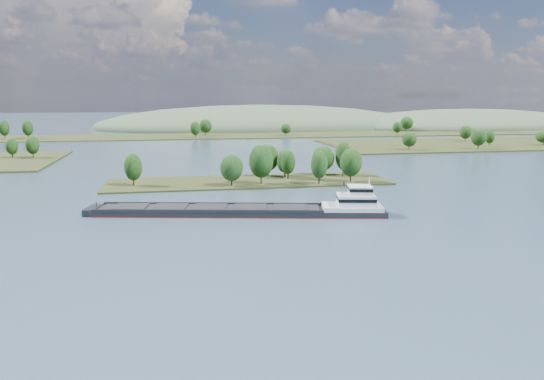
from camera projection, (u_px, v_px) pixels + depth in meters
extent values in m
plane|color=#324757|center=(283.00, 221.00, 131.72)|extent=(1800.00, 1800.00, 0.00)
cube|color=#262E14|center=(248.00, 182.00, 189.73)|extent=(100.00, 30.00, 1.20)
cylinder|color=black|center=(319.00, 178.00, 182.27)|extent=(0.50, 0.50, 3.78)
ellipsoid|color=black|center=(319.00, 165.00, 181.43)|extent=(5.89, 5.89, 9.73)
cylinder|color=black|center=(268.00, 171.00, 200.72)|extent=(0.50, 0.50, 3.86)
ellipsoid|color=black|center=(268.00, 158.00, 199.85)|extent=(8.01, 8.01, 9.93)
cylinder|color=black|center=(261.00, 177.00, 182.30)|extent=(0.50, 0.50, 4.46)
ellipsoid|color=black|center=(261.00, 161.00, 181.30)|extent=(8.53, 8.53, 11.47)
cylinder|color=black|center=(285.00, 173.00, 197.17)|extent=(0.50, 0.50, 3.39)
ellipsoid|color=black|center=(285.00, 161.00, 196.42)|extent=(6.06, 6.06, 8.71)
cylinder|color=black|center=(232.00, 181.00, 178.11)|extent=(0.50, 0.50, 3.50)
ellipsoid|color=black|center=(232.00, 168.00, 177.32)|extent=(7.77, 7.77, 9.01)
cylinder|color=black|center=(134.00, 180.00, 178.70)|extent=(0.50, 0.50, 3.58)
ellipsoid|color=black|center=(133.00, 167.00, 177.90)|extent=(6.00, 6.00, 9.20)
cylinder|color=black|center=(288.00, 174.00, 193.59)|extent=(0.50, 0.50, 3.46)
ellipsoid|color=black|center=(288.00, 162.00, 192.82)|extent=(5.42, 5.42, 8.90)
cylinder|color=black|center=(343.00, 170.00, 202.06)|extent=(0.50, 0.50, 4.23)
ellipsoid|color=black|center=(343.00, 156.00, 201.11)|extent=(5.89, 5.89, 10.88)
cylinder|color=black|center=(351.00, 176.00, 186.82)|extent=(0.50, 0.50, 3.90)
ellipsoid|color=black|center=(351.00, 162.00, 185.95)|extent=(7.80, 7.80, 10.02)
cylinder|color=black|center=(323.00, 170.00, 202.79)|extent=(0.50, 0.50, 3.64)
ellipsoid|color=black|center=(323.00, 158.00, 201.98)|extent=(8.55, 8.55, 9.35)
cylinder|color=black|center=(33.00, 154.00, 258.13)|extent=(0.50, 0.50, 3.41)
ellipsoid|color=black|center=(32.00, 145.00, 257.37)|extent=(6.46, 6.46, 8.76)
cylinder|color=black|center=(12.00, 155.00, 256.69)|extent=(0.50, 0.50, 3.12)
ellipsoid|color=black|center=(12.00, 147.00, 255.99)|extent=(5.68, 5.68, 8.03)
cylinder|color=black|center=(409.00, 147.00, 295.85)|extent=(0.50, 0.50, 3.29)
ellipsoid|color=black|center=(409.00, 139.00, 295.11)|extent=(8.20, 8.20, 8.47)
cylinder|color=black|center=(543.00, 143.00, 323.18)|extent=(0.50, 0.50, 2.91)
ellipsoid|color=black|center=(544.00, 137.00, 322.52)|extent=(9.44, 9.44, 7.49)
cylinder|color=black|center=(478.00, 146.00, 299.51)|extent=(0.50, 0.50, 3.80)
ellipsoid|color=black|center=(479.00, 137.00, 298.66)|extent=(8.47, 8.47, 9.77)
cylinder|color=black|center=(489.00, 143.00, 317.03)|extent=(0.50, 0.50, 3.06)
ellipsoid|color=black|center=(490.00, 137.00, 316.34)|extent=(5.80, 5.80, 7.88)
cylinder|color=black|center=(465.00, 139.00, 349.31)|extent=(0.50, 0.50, 3.40)
ellipsoid|color=black|center=(466.00, 132.00, 348.55)|extent=(7.70, 7.70, 8.73)
cube|color=#262E14|center=(207.00, 136.00, 402.45)|extent=(900.00, 60.00, 1.20)
cylinder|color=black|center=(5.00, 136.00, 372.41)|extent=(0.50, 0.50, 4.25)
ellipsoid|color=black|center=(4.00, 128.00, 371.46)|extent=(7.03, 7.03, 10.94)
cylinder|color=black|center=(397.00, 133.00, 411.94)|extent=(0.50, 0.50, 3.29)
ellipsoid|color=black|center=(397.00, 127.00, 411.21)|extent=(7.25, 7.25, 8.47)
cylinder|color=black|center=(206.00, 133.00, 405.33)|extent=(0.50, 0.50, 4.00)
ellipsoid|color=black|center=(206.00, 126.00, 404.43)|extent=(9.66, 9.66, 10.29)
cylinder|color=black|center=(407.00, 129.00, 450.09)|extent=(0.50, 0.50, 4.09)
ellipsoid|color=black|center=(407.00, 123.00, 449.18)|extent=(10.83, 10.83, 10.53)
cylinder|color=black|center=(28.00, 136.00, 373.98)|extent=(0.50, 0.50, 4.26)
ellipsoid|color=black|center=(28.00, 128.00, 373.03)|extent=(7.51, 7.51, 10.96)
cylinder|color=black|center=(286.00, 134.00, 402.73)|extent=(0.50, 0.50, 2.96)
ellipsoid|color=black|center=(286.00, 129.00, 402.07)|extent=(7.93, 7.93, 7.62)
cylinder|color=black|center=(195.00, 135.00, 381.51)|extent=(0.50, 0.50, 3.84)
ellipsoid|color=black|center=(195.00, 128.00, 380.65)|extent=(7.21, 7.21, 9.87)
ellipsoid|color=#3B4F36|center=(468.00, 127.00, 518.17)|extent=(260.00, 140.00, 36.00)
ellipsoid|color=#3B4F36|center=(262.00, 128.00, 510.22)|extent=(320.00, 160.00, 44.00)
cube|color=black|center=(239.00, 212.00, 138.61)|extent=(76.35, 25.14, 2.09)
cube|color=maroon|center=(239.00, 214.00, 138.69)|extent=(76.58, 25.36, 0.24)
cube|color=black|center=(212.00, 204.00, 143.12)|extent=(57.72, 12.65, 0.76)
cube|color=black|center=(208.00, 211.00, 133.95)|extent=(57.72, 12.65, 0.76)
cube|color=black|center=(210.00, 208.00, 138.56)|extent=(57.56, 20.25, 0.29)
cube|color=black|center=(131.00, 207.00, 138.95)|extent=(9.99, 9.40, 0.33)
cube|color=black|center=(170.00, 207.00, 138.73)|extent=(9.99, 9.40, 0.33)
cube|color=black|center=(210.00, 207.00, 138.51)|extent=(9.99, 9.40, 0.33)
cube|color=black|center=(250.00, 207.00, 138.30)|extent=(9.99, 9.40, 0.33)
cube|color=black|center=(290.00, 207.00, 138.08)|extent=(9.99, 9.40, 0.33)
cube|color=black|center=(93.00, 210.00, 139.34)|extent=(4.57, 8.96, 1.90)
cylinder|color=black|center=(96.00, 205.00, 139.09)|extent=(0.27, 0.27, 2.09)
cube|color=silver|center=(352.00, 207.00, 137.72)|extent=(16.77, 12.09, 1.14)
cube|color=silver|center=(356.00, 200.00, 137.37)|extent=(10.88, 9.42, 2.85)
cube|color=black|center=(356.00, 198.00, 137.30)|extent=(11.11, 9.64, 0.86)
cube|color=silver|center=(360.00, 190.00, 136.91)|extent=(6.77, 6.77, 2.09)
cube|color=black|center=(360.00, 189.00, 136.84)|extent=(6.99, 6.99, 0.76)
cube|color=silver|center=(360.00, 186.00, 136.71)|extent=(7.22, 7.22, 0.19)
cylinder|color=silver|center=(369.00, 182.00, 136.46)|extent=(0.23, 0.23, 2.47)
cylinder|color=black|center=(344.00, 184.00, 139.56)|extent=(0.56, 0.56, 1.14)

